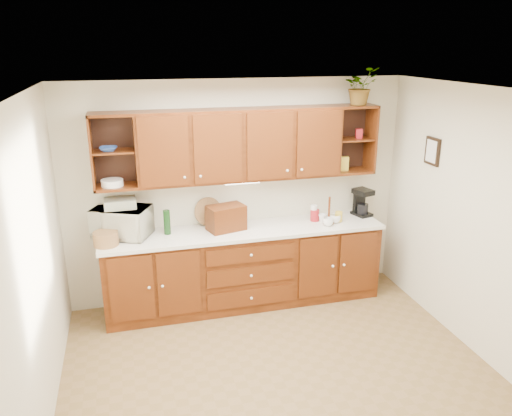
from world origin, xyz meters
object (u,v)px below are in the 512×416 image
microwave (122,222)px  bread_box (226,218)px  coffee_maker (362,202)px  potted_plant (360,86)px

microwave → bread_box: bearing=19.5°
coffee_maker → potted_plant: bearing=169.0°
microwave → coffee_maker: 2.87m
microwave → bread_box: 1.15m
bread_box → coffee_maker: bearing=-12.3°
bread_box → potted_plant: potted_plant is taller
bread_box → microwave: bearing=159.7°
bread_box → potted_plant: bearing=-12.5°
coffee_maker → potted_plant: potted_plant is taller
coffee_maker → potted_plant: 1.41m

